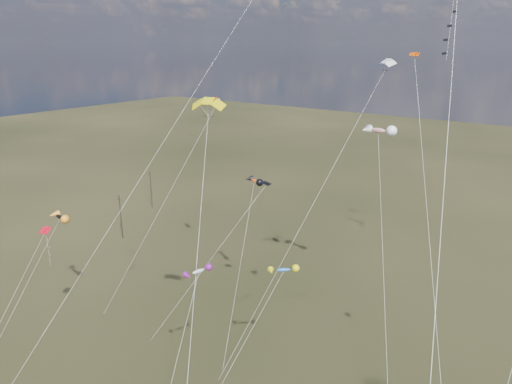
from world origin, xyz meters
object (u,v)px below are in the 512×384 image
Objects in this scene: utility_pole_far at (151,189)px; diamond_black_high at (451,37)px; utility_pole_near at (121,216)px; parafoil_yellow at (208,103)px; novelty_black_orange at (59,217)px.

utility_pole_far is 0.21× the size of diamond_black_high.
utility_pole_near is at bearing -60.26° from utility_pole_far.
utility_pole_near is 49.78m from parafoil_yellow.
parafoil_yellow is (38.79, -19.51, 24.36)m from utility_pole_near.
utility_pole_far is at bearing 153.37° from diamond_black_high.
utility_pole_near is 1.00× the size of utility_pole_far.
diamond_black_high is 46.79m from novelty_black_orange.
parafoil_yellow is at bearing -1.38° from novelty_black_orange.
novelty_black_orange is at bearing 178.62° from parafoil_yellow.
novelty_black_orange is (-25.02, 0.60, -15.43)m from parafoil_yellow.
utility_pole_far is 62.49m from parafoil_yellow.
novelty_black_orange is (-42.21, -0.83, -20.18)m from diamond_black_high.
parafoil_yellow is at bearing -26.70° from utility_pole_near.
utility_pole_near is 0.27× the size of parafoil_yellow.
utility_pole_near is at bearing 153.30° from parafoil_yellow.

